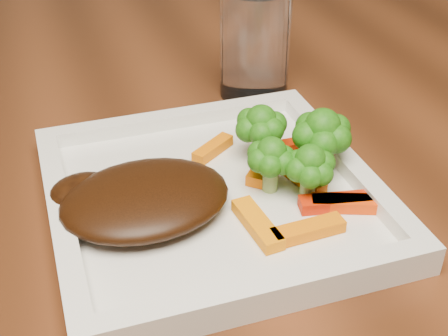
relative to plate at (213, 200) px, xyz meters
name	(u,v)px	position (x,y,z in m)	size (l,w,h in m)	color
plate	(213,200)	(0.00, 0.00, 0.00)	(0.27, 0.27, 0.01)	white
steak	(145,199)	(-0.06, -0.01, 0.02)	(0.14, 0.11, 0.03)	black
broccoli_0	(261,127)	(0.06, 0.04, 0.04)	(0.05, 0.05, 0.07)	#2D7112
broccoli_1	(321,141)	(0.10, 0.00, 0.04)	(0.06, 0.06, 0.06)	#297313
broccoli_2	(309,168)	(0.07, -0.03, 0.04)	(0.05, 0.05, 0.06)	#276811
broccoli_3	(271,159)	(0.05, -0.01, 0.04)	(0.05, 0.05, 0.06)	#186010
carrot_0	(308,230)	(0.05, -0.07, 0.01)	(0.06, 0.02, 0.01)	orange
carrot_1	(336,202)	(0.09, -0.05, 0.01)	(0.06, 0.02, 0.01)	red
carrot_2	(257,224)	(0.02, -0.06, 0.01)	(0.06, 0.02, 0.01)	orange
carrot_3	(306,143)	(0.11, 0.04, 0.01)	(0.05, 0.01, 0.01)	red
carrot_4	(213,149)	(0.02, 0.06, 0.01)	(0.05, 0.01, 0.01)	orange
carrot_5	(303,178)	(0.08, -0.01, 0.01)	(0.05, 0.01, 0.01)	orange
carrot_6	(265,166)	(0.05, 0.02, 0.01)	(0.06, 0.02, 0.01)	orange
drinking_glass	(255,44)	(0.11, 0.19, 0.05)	(0.08, 0.08, 0.12)	white
carrot_7	(349,203)	(0.10, -0.05, 0.01)	(0.06, 0.02, 0.01)	#F03B03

